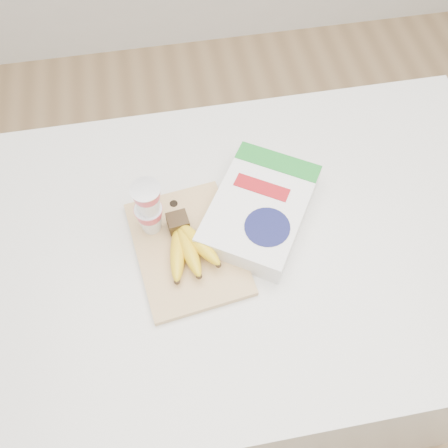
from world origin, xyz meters
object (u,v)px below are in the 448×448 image
Objects in this scene: bananas at (187,245)px; cereal_box at (260,209)px; table at (249,315)px; yogurt_stack at (148,207)px; cutting_board at (188,248)px.

cereal_box is (0.18, 0.07, -0.01)m from bananas.
table is 0.65m from yogurt_stack.
bananas is at bearing -175.50° from table.
bananas is 1.15× the size of yogurt_stack.
bananas is (-0.17, -0.01, 0.54)m from table.
bananas is at bearing -104.46° from cutting_board.
cutting_board reaches higher than table.
table is at bearing 4.50° from bananas.
yogurt_stack is at bearing 133.27° from bananas.
table is at bearing -14.60° from yogurt_stack.
cutting_board is (-0.17, -0.00, 0.51)m from table.
table is 3.59× the size of cereal_box.
table is at bearing -6.66° from cutting_board.
table is at bearing -71.90° from cereal_box.
cereal_box is (0.26, -0.01, -0.07)m from yogurt_stack.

